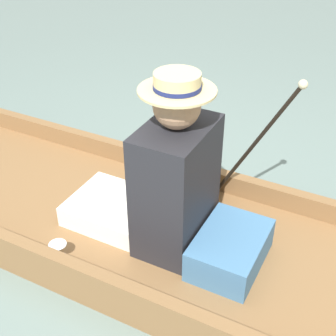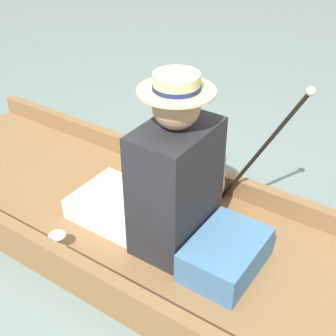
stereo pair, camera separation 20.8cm
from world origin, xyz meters
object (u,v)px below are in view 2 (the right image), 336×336
Objects in this scene: walking_cane at (270,140)px; seated_person at (164,182)px; teddy_bear at (213,175)px; wine_glass at (58,240)px.

seated_person is at bearing 143.18° from walking_cane.
seated_person is 1.14× the size of walking_cane.
teddy_bear is 3.88× the size of wine_glass.
walking_cane is (0.79, -0.67, 0.38)m from wine_glass.
walking_cane is (0.42, -0.32, 0.12)m from seated_person.
seated_person reaches higher than teddy_bear.
teddy_bear is 0.47× the size of walking_cane.
walking_cane reaches higher than wine_glass.
teddy_bear is 0.85m from wine_glass.
wine_glass is 1.10m from walking_cane.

